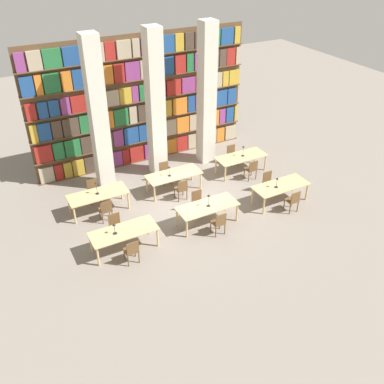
{
  "coord_description": "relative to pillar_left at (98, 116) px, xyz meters",
  "views": [
    {
      "loc": [
        -6.27,
        -11.91,
        9.17
      ],
      "look_at": [
        0.0,
        -0.13,
        0.67
      ],
      "focal_mm": 40.0,
      "sensor_mm": 36.0,
      "label": 1
    }
  ],
  "objects": [
    {
      "name": "reading_table_3",
      "position": [
        -0.81,
        -1.67,
        -2.33
      ],
      "size": [
        2.18,
        0.91,
        0.75
      ],
      "color": "tan",
      "rests_on": "ground_plane"
    },
    {
      "name": "reading_table_4",
      "position": [
        2.26,
        -1.68,
        -2.33
      ],
      "size": [
        2.18,
        0.91,
        0.75
      ],
      "color": "tan",
      "rests_on": "ground_plane"
    },
    {
      "name": "pillar_right",
      "position": [
        4.67,
        0.0,
        0.0
      ],
      "size": [
        0.62,
        0.62,
        6.0
      ],
      "color": "beige",
      "rests_on": "ground_plane"
    },
    {
      "name": "reading_table_1",
      "position": [
        2.34,
        -4.22,
        -2.33
      ],
      "size": [
        2.18,
        0.91,
        0.75
      ],
      "color": "tan",
      "rests_on": "ground_plane"
    },
    {
      "name": "chair_10",
      "position": [
        5.48,
        -2.41,
        -2.51
      ],
      "size": [
        0.42,
        0.4,
        0.89
      ],
      "color": "brown",
      "rests_on": "ground_plane"
    },
    {
      "name": "chair_2",
      "position": [
        2.37,
        -4.96,
        -2.51
      ],
      "size": [
        0.42,
        0.4,
        0.89
      ],
      "color": "brown",
      "rests_on": "ground_plane"
    },
    {
      "name": "desk_lamp_1",
      "position": [
        2.36,
        -4.26,
        -1.93
      ],
      "size": [
        0.14,
        0.14,
        0.48
      ],
      "color": "#232328",
      "rests_on": "reading_table_1"
    },
    {
      "name": "chair_5",
      "position": [
        5.48,
        -3.59,
        -2.51
      ],
      "size": [
        0.42,
        0.4,
        0.89
      ],
      "rotation": [
        0.0,
        0.0,
        3.14
      ],
      "color": "brown",
      "rests_on": "ground_plane"
    },
    {
      "name": "reading_table_2",
      "position": [
        5.46,
        -4.33,
        -2.33
      ],
      "size": [
        2.18,
        0.91,
        0.75
      ],
      "color": "tan",
      "rests_on": "ground_plane"
    },
    {
      "name": "chair_3",
      "position": [
        2.37,
        -3.49,
        -2.51
      ],
      "size": [
        0.42,
        0.4,
        0.89
      ],
      "rotation": [
        0.0,
        0.0,
        3.14
      ],
      "color": "brown",
      "rests_on": "ground_plane"
    },
    {
      "name": "chair_7",
      "position": [
        -0.78,
        -0.93,
        -2.51
      ],
      "size": [
        0.42,
        0.4,
        0.89
      ],
      "rotation": [
        0.0,
        0.0,
        3.14
      ],
      "color": "brown",
      "rests_on": "ground_plane"
    },
    {
      "name": "desk_lamp_3",
      "position": [
        -0.82,
        -1.66,
        -1.92
      ],
      "size": [
        0.14,
        0.14,
        0.5
      ],
      "color": "#232328",
      "rests_on": "reading_table_3"
    },
    {
      "name": "chair_9",
      "position": [
        2.23,
        -0.94,
        -2.51
      ],
      "size": [
        0.42,
        0.4,
        0.89
      ],
      "rotation": [
        0.0,
        0.0,
        3.14
      ],
      "color": "brown",
      "rests_on": "ground_plane"
    },
    {
      "name": "chair_8",
      "position": [
        2.23,
        -2.42,
        -2.51
      ],
      "size": [
        0.42,
        0.4,
        0.89
      ],
      "color": "brown",
      "rests_on": "ground_plane"
    },
    {
      "name": "desk_lamp_5",
      "position": [
        5.52,
        -1.68,
        -1.93
      ],
      "size": [
        0.14,
        0.14,
        0.48
      ],
      "color": "#232328",
      "rests_on": "reading_table_5"
    },
    {
      "name": "chair_11",
      "position": [
        5.48,
        -0.93,
        -2.51
      ],
      "size": [
        0.42,
        0.4,
        0.89
      ],
      "rotation": [
        0.0,
        0.0,
        3.14
      ],
      "color": "brown",
      "rests_on": "ground_plane"
    },
    {
      "name": "pillar_center",
      "position": [
        2.33,
        0.0,
        0.0
      ],
      "size": [
        0.62,
        0.62,
        6.0
      ],
      "color": "beige",
      "rests_on": "ground_plane"
    },
    {
      "name": "reading_table_0",
      "position": [
        -0.76,
        -4.2,
        -2.33
      ],
      "size": [
        2.18,
        0.91,
        0.75
      ],
      "color": "tan",
      "rests_on": "ground_plane"
    },
    {
      "name": "desk_lamp_2",
      "position": [
        5.21,
        -4.37,
        -1.97
      ],
      "size": [
        0.14,
        0.14,
        0.42
      ],
      "color": "#232328",
      "rests_on": "reading_table_2"
    },
    {
      "name": "reading_table_5",
      "position": [
        5.44,
        -1.67,
        -2.33
      ],
      "size": [
        2.18,
        0.91,
        0.75
      ],
      "color": "tan",
      "rests_on": "ground_plane"
    },
    {
      "name": "desk_lamp_4",
      "position": [
        2.06,
        -1.73,
        -1.96
      ],
      "size": [
        0.14,
        0.14,
        0.44
      ],
      "color": "#232328",
      "rests_on": "reading_table_4"
    },
    {
      "name": "chair_4",
      "position": [
        5.48,
        -5.07,
        -2.51
      ],
      "size": [
        0.42,
        0.4,
        0.89
      ],
      "color": "brown",
      "rests_on": "ground_plane"
    },
    {
      "name": "ground_plane",
      "position": [
        2.33,
        -2.95,
        -3.0
      ],
      "size": [
        40.0,
        40.0,
        0.0
      ],
      "primitive_type": "plane",
      "color": "gray"
    },
    {
      "name": "chair_0",
      "position": [
        -0.78,
        -4.94,
        -2.51
      ],
      "size": [
        0.42,
        0.4,
        0.89
      ],
      "color": "brown",
      "rests_on": "ground_plane"
    },
    {
      "name": "bookshelf_bank",
      "position": [
        2.32,
        1.33,
        -0.33
      ],
      "size": [
        9.61,
        0.35,
        5.5
      ],
      "color": "brown",
      "rests_on": "ground_plane"
    },
    {
      "name": "chair_6",
      "position": [
        -0.78,
        -2.41,
        -2.51
      ],
      "size": [
        0.42,
        0.4,
        0.89
      ],
      "color": "brown",
      "rests_on": "ground_plane"
    },
    {
      "name": "pillar_left",
      "position": [
        0.0,
        0.0,
        0.0
      ],
      "size": [
        0.62,
        0.62,
        6.0
      ],
      "color": "beige",
      "rests_on": "ground_plane"
    },
    {
      "name": "desk_lamp_0",
      "position": [
        -1.04,
        -4.21,
        -1.99
      ],
      "size": [
        0.14,
        0.14,
        0.39
      ],
      "color": "#232328",
      "rests_on": "reading_table_0"
    },
    {
      "name": "chair_1",
      "position": [
        -0.78,
        -3.46,
        -2.51
      ],
      "size": [
        0.42,
        0.4,
        0.89
      ],
      "rotation": [
        0.0,
        0.0,
        3.14
      ],
      "color": "brown",
      "rests_on": "ground_plane"
    }
  ]
}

